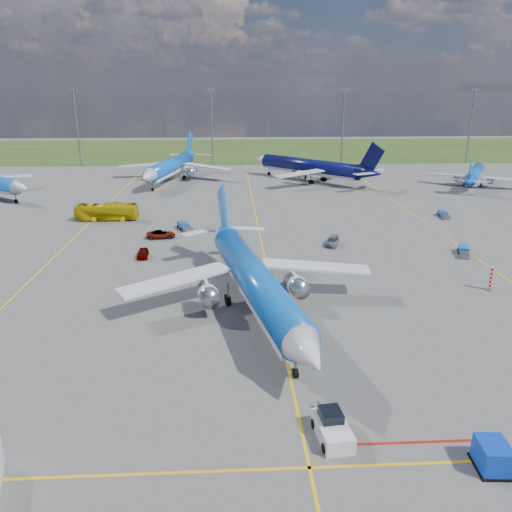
{
  "coord_description": "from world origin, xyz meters",
  "views": [
    {
      "loc": [
        -4.74,
        -45.47,
        22.97
      ],
      "look_at": [
        -1.82,
        10.33,
        4.0
      ],
      "focal_mm": 35.0,
      "sensor_mm": 36.0,
      "label": 1
    }
  ],
  "objects_px": {
    "apron_bus": "(107,212)",
    "bg_jet_nnw": "(172,181)",
    "service_car_b": "(161,234)",
    "baggage_tug_w": "(464,252)",
    "service_car_a": "(143,253)",
    "baggage_tug_e": "(444,215)",
    "warning_post": "(491,278)",
    "service_car_c": "(332,241)",
    "baggage_tug_c": "(185,227)",
    "bg_jet_n": "(309,181)",
    "pushback_tug": "(332,428)",
    "uld_container": "(493,456)",
    "main_airliner": "(255,312)",
    "bg_jet_ne": "(473,185)"
  },
  "relations": [
    {
      "from": "pushback_tug",
      "to": "apron_bus",
      "type": "xyz_separation_m",
      "value": [
        -29.13,
        60.96,
        0.81
      ]
    },
    {
      "from": "service_car_b",
      "to": "baggage_tug_c",
      "type": "distance_m",
      "value": 5.61
    },
    {
      "from": "uld_container",
      "to": "service_car_a",
      "type": "relative_size",
      "value": 0.62
    },
    {
      "from": "warning_post",
      "to": "service_car_a",
      "type": "distance_m",
      "value": 45.65
    },
    {
      "from": "warning_post",
      "to": "service_car_b",
      "type": "xyz_separation_m",
      "value": [
        -41.93,
        23.84,
        -0.86
      ]
    },
    {
      "from": "bg_jet_ne",
      "to": "main_airliner",
      "type": "relative_size",
      "value": 0.76
    },
    {
      "from": "service_car_b",
      "to": "service_car_c",
      "type": "bearing_deg",
      "value": -110.06
    },
    {
      "from": "warning_post",
      "to": "pushback_tug",
      "type": "distance_m",
      "value": 34.77
    },
    {
      "from": "baggage_tug_c",
      "to": "baggage_tug_e",
      "type": "xyz_separation_m",
      "value": [
        47.36,
        6.52,
        -0.06
      ]
    },
    {
      "from": "service_car_b",
      "to": "service_car_c",
      "type": "height_order",
      "value": "service_car_b"
    },
    {
      "from": "bg_jet_n",
      "to": "baggage_tug_c",
      "type": "relative_size",
      "value": 7.94
    },
    {
      "from": "bg_jet_ne",
      "to": "apron_bus",
      "type": "xyz_separation_m",
      "value": [
        -82.36,
        -29.88,
        1.55
      ]
    },
    {
      "from": "bg_jet_n",
      "to": "service_car_a",
      "type": "xyz_separation_m",
      "value": [
        -32.79,
        -58.62,
        0.62
      ]
    },
    {
      "from": "service_car_b",
      "to": "bg_jet_nnw",
      "type": "bearing_deg",
      "value": -4.61
    },
    {
      "from": "baggage_tug_w",
      "to": "service_car_a",
      "type": "bearing_deg",
      "value": -161.49
    },
    {
      "from": "bg_jet_n",
      "to": "baggage_tug_c",
      "type": "xyz_separation_m",
      "value": [
        -27.98,
        -44.78,
        0.53
      ]
    },
    {
      "from": "apron_bus",
      "to": "service_car_b",
      "type": "xyz_separation_m",
      "value": [
        11.21,
        -11.99,
        -0.91
      ]
    },
    {
      "from": "bg_jet_n",
      "to": "baggage_tug_c",
      "type": "height_order",
      "value": "bg_jet_n"
    },
    {
      "from": "baggage_tug_e",
      "to": "bg_jet_ne",
      "type": "bearing_deg",
      "value": 64.06
    },
    {
      "from": "main_airliner",
      "to": "baggage_tug_w",
      "type": "height_order",
      "value": "main_airliner"
    },
    {
      "from": "service_car_c",
      "to": "baggage_tug_e",
      "type": "bearing_deg",
      "value": 54.28
    },
    {
      "from": "main_airliner",
      "to": "service_car_a",
      "type": "distance_m",
      "value": 24.23
    },
    {
      "from": "warning_post",
      "to": "baggage_tug_e",
      "type": "height_order",
      "value": "warning_post"
    },
    {
      "from": "bg_jet_ne",
      "to": "uld_container",
      "type": "xyz_separation_m",
      "value": [
        -43.71,
        -94.29,
        0.91
      ]
    },
    {
      "from": "bg_jet_nnw",
      "to": "pushback_tug",
      "type": "bearing_deg",
      "value": -65.75
    },
    {
      "from": "bg_jet_ne",
      "to": "uld_container",
      "type": "relative_size",
      "value": 13.36
    },
    {
      "from": "baggage_tug_w",
      "to": "baggage_tug_c",
      "type": "relative_size",
      "value": 0.9
    },
    {
      "from": "uld_container",
      "to": "baggage_tug_e",
      "type": "distance_m",
      "value": 67.55
    },
    {
      "from": "service_car_b",
      "to": "warning_post",
      "type": "bearing_deg",
      "value": -128.54
    },
    {
      "from": "main_airliner",
      "to": "service_car_a",
      "type": "relative_size",
      "value": 10.91
    },
    {
      "from": "bg_jet_n",
      "to": "bg_jet_nnw",
      "type": "bearing_deg",
      "value": -47.68
    },
    {
      "from": "bg_jet_nnw",
      "to": "baggage_tug_e",
      "type": "bearing_deg",
      "value": -24.66
    },
    {
      "from": "bg_jet_n",
      "to": "bg_jet_ne",
      "type": "bearing_deg",
      "value": 125.89
    },
    {
      "from": "service_car_a",
      "to": "baggage_tug_w",
      "type": "height_order",
      "value": "service_car_a"
    },
    {
      "from": "apron_bus",
      "to": "baggage_tug_w",
      "type": "bearing_deg",
      "value": -112.2
    },
    {
      "from": "main_airliner",
      "to": "service_car_b",
      "type": "bearing_deg",
      "value": 104.02
    },
    {
      "from": "pushback_tug",
      "to": "uld_container",
      "type": "distance_m",
      "value": 10.13
    },
    {
      "from": "bg_jet_nnw",
      "to": "baggage_tug_e",
      "type": "distance_m",
      "value": 68.21
    },
    {
      "from": "apron_bus",
      "to": "baggage_tug_e",
      "type": "height_order",
      "value": "apron_bus"
    },
    {
      "from": "pushback_tug",
      "to": "baggage_tug_e",
      "type": "distance_m",
      "value": 68.36
    },
    {
      "from": "bg_jet_n",
      "to": "uld_container",
      "type": "relative_size",
      "value": 18.15
    },
    {
      "from": "warning_post",
      "to": "baggage_tug_e",
      "type": "relative_size",
      "value": 0.65
    },
    {
      "from": "bg_jet_nnw",
      "to": "uld_container",
      "type": "bearing_deg",
      "value": -61.22
    },
    {
      "from": "apron_bus",
      "to": "pushback_tug",
      "type": "bearing_deg",
      "value": -154.56
    },
    {
      "from": "service_car_c",
      "to": "baggage_tug_c",
      "type": "relative_size",
      "value": 0.83
    },
    {
      "from": "uld_container",
      "to": "baggage_tug_c",
      "type": "xyz_separation_m",
      "value": [
        -24.01,
        56.86,
        -0.38
      ]
    },
    {
      "from": "apron_bus",
      "to": "bg_jet_nnw",
      "type": "bearing_deg",
      "value": -10.53
    },
    {
      "from": "service_car_c",
      "to": "baggage_tug_e",
      "type": "relative_size",
      "value": 0.94
    },
    {
      "from": "bg_jet_n",
      "to": "uld_container",
      "type": "bearing_deg",
      "value": 44.12
    },
    {
      "from": "bg_jet_ne",
      "to": "baggage_tug_c",
      "type": "distance_m",
      "value": 77.38
    }
  ]
}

